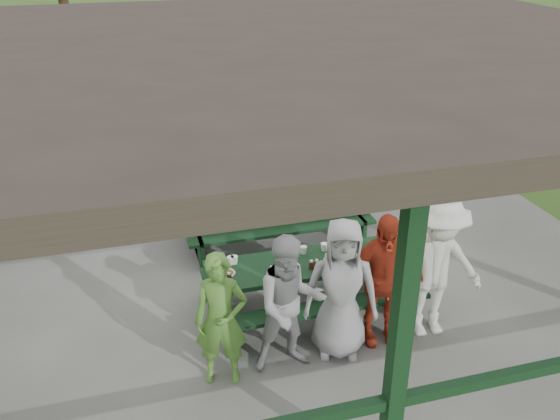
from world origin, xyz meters
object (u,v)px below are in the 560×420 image
object	(u,v)px
spectator_blue	(144,172)
spectator_grey	(320,167)
picnic_table_near	(311,279)
contestant_red	(382,280)
spectator_lblue	(223,175)
farm_trailer	(75,110)
picnic_table_far	(274,211)
contestant_grey_left	(290,305)
pickup_truck	(247,74)
contestant_green	(221,320)
contestant_white_fedora	(435,267)
contestant_grey_mid	(341,289)

from	to	relation	value
spectator_blue	spectator_grey	size ratio (longest dim) A/B	1.01
picnic_table_near	contestant_red	bearing A→B (deg)	-51.74
contestant_red	spectator_lblue	distance (m)	3.68
farm_trailer	picnic_table_near	bearing A→B (deg)	-85.00
picnic_table_near	picnic_table_far	xyz separation A→B (m)	(0.06, 2.00, 0.01)
contestant_grey_left	pickup_truck	distance (m)	11.14
picnic_table_near	farm_trailer	xyz separation A→B (m)	(-3.06, 8.14, 0.12)
contestant_green	pickup_truck	xyz separation A→B (m)	(2.78, 10.97, -0.08)
pickup_truck	farm_trailer	xyz separation A→B (m)	(-4.52, -1.90, -0.10)
contestant_white_fedora	farm_trailer	world-z (taller)	contestant_white_fedora
picnic_table_far	contestant_grey_left	bearing A→B (deg)	-101.93
contestant_grey_mid	contestant_white_fedora	xyz separation A→B (m)	(1.19, 0.04, 0.06)
contestant_grey_mid	contestant_grey_left	bearing A→B (deg)	-155.48
picnic_table_near	contestant_green	world-z (taller)	contestant_green
contestant_grey_mid	spectator_blue	xyz separation A→B (m)	(-1.88, 4.18, -0.04)
contestant_grey_left	contestant_white_fedora	bearing A→B (deg)	5.46
contestant_green	pickup_truck	world-z (taller)	contestant_green
picnic_table_near	pickup_truck	xyz separation A→B (m)	(1.46, 10.04, 0.22)
picnic_table_near	contestant_grey_mid	world-z (taller)	contestant_grey_mid
picnic_table_far	pickup_truck	world-z (taller)	pickup_truck
contestant_green	farm_trailer	bearing A→B (deg)	114.42
picnic_table_far	contestant_grey_mid	world-z (taller)	contestant_grey_mid
contestant_grey_left	spectator_lblue	xyz separation A→B (m)	(-0.03, 3.64, 0.05)
contestant_red	spectator_blue	world-z (taller)	contestant_red
picnic_table_far	picnic_table_near	bearing A→B (deg)	-91.72
pickup_truck	spectator_grey	bearing A→B (deg)	-172.11
contestant_red	pickup_truck	distance (m)	10.83
picnic_table_near	spectator_grey	xyz separation A→B (m)	(1.07, 2.79, 0.33)
contestant_grey_mid	contestant_white_fedora	distance (m)	1.19
contestant_green	contestant_white_fedora	size ratio (longest dim) A/B	0.83
contestant_white_fedora	contestant_grey_mid	bearing A→B (deg)	-173.38
contestant_red	spectator_lblue	size ratio (longest dim) A/B	0.96
picnic_table_near	farm_trailer	size ratio (longest dim) A/B	0.65
contestant_red	spectator_grey	size ratio (longest dim) A/B	1.04
contestant_green	spectator_grey	xyz separation A→B (m)	(2.39, 3.72, 0.03)
contestant_green	contestant_grey_mid	size ratio (longest dim) A/B	0.91
contestant_grey_mid	picnic_table_far	bearing A→B (deg)	107.18
contestant_grey_mid	spectator_grey	distance (m)	3.77
spectator_lblue	picnic_table_far	bearing A→B (deg)	109.43
spectator_blue	contestant_red	bearing A→B (deg)	96.35
picnic_table_far	contestant_green	xyz separation A→B (m)	(-1.38, -2.93, 0.30)
contestant_white_fedora	contestant_green	bearing A→B (deg)	-172.30
contestant_grey_left	spectator_blue	xyz separation A→B (m)	(-1.26, 4.26, -0.00)
picnic_table_near	spectator_lblue	xyz separation A→B (m)	(-0.59, 2.72, 0.40)
contestant_red	pickup_truck	bearing A→B (deg)	94.79
contestant_green	contestant_red	world-z (taller)	contestant_red
contestant_red	contestant_grey_left	bearing A→B (deg)	-162.61
picnic_table_far	contestant_white_fedora	distance (m)	3.07
contestant_grey_mid	farm_trailer	size ratio (longest dim) A/B	0.42
picnic_table_near	contestant_white_fedora	distance (m)	1.55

